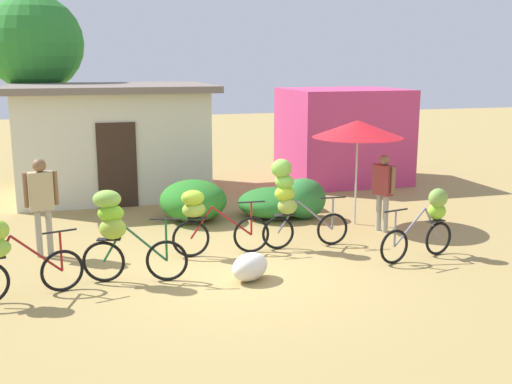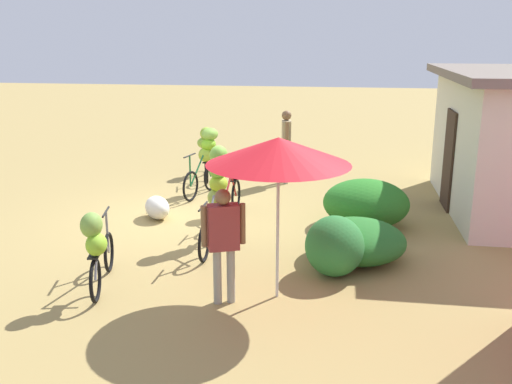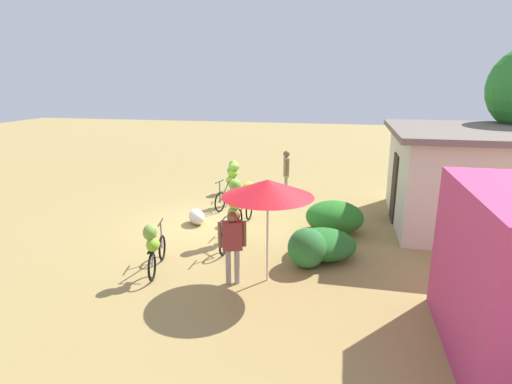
% 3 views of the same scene
% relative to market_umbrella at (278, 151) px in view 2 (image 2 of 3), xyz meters
% --- Properties ---
extents(ground_plane, '(60.00, 60.00, 0.00)m').
position_rel_market_umbrella_xyz_m(ground_plane, '(-3.19, -2.21, -2.02)').
color(ground_plane, '#A1884D').
extents(hedge_bush_front_left, '(1.44, 1.59, 0.88)m').
position_rel_market_umbrella_xyz_m(hedge_bush_front_left, '(-3.22, 1.29, -1.58)').
color(hedge_bush_front_left, '#297823').
rests_on(hedge_bush_front_left, ground).
extents(hedge_bush_front_right, '(1.50, 1.52, 0.64)m').
position_rel_market_umbrella_xyz_m(hedge_bush_front_right, '(-1.50, 1.10, -1.70)').
color(hedge_bush_front_right, '#266C27').
rests_on(hedge_bush_front_right, ground).
extents(hedge_bush_mid, '(0.99, 0.88, 0.89)m').
position_rel_market_umbrella_xyz_m(hedge_bush_mid, '(-0.88, 0.75, -1.58)').
color(hedge_bush_mid, '#2C7835').
rests_on(hedge_bush_mid, ground).
extents(market_umbrella, '(1.87, 1.87, 2.20)m').
position_rel_market_umbrella_xyz_m(market_umbrella, '(0.00, 0.00, 0.00)').
color(market_umbrella, beige).
rests_on(market_umbrella, ground).
extents(bicycle_leftmost, '(1.66, 0.62, 1.22)m').
position_rel_market_umbrella_xyz_m(bicycle_leftmost, '(-6.61, -2.58, -1.29)').
color(bicycle_leftmost, black).
rests_on(bicycle_leftmost, ground).
extents(bicycle_near_pile, '(1.61, 0.57, 1.46)m').
position_rel_market_umbrella_xyz_m(bicycle_near_pile, '(-5.04, -2.18, -1.14)').
color(bicycle_near_pile, black).
rests_on(bicycle_near_pile, ground).
extents(bicycle_center_loaded, '(1.76, 0.39, 1.20)m').
position_rel_market_umbrella_xyz_m(bicycle_center_loaded, '(-3.48, -1.26, -1.30)').
color(bicycle_center_loaded, black).
rests_on(bicycle_center_loaded, ground).
extents(bicycle_by_shop, '(1.68, 0.37, 1.67)m').
position_rel_market_umbrella_xyz_m(bicycle_by_shop, '(-1.90, -1.25, -1.06)').
color(bicycle_by_shop, black).
rests_on(bicycle_by_shop, ground).
extents(bicycle_rightmost, '(1.60, 0.52, 1.22)m').
position_rel_market_umbrella_xyz_m(bicycle_rightmost, '(0.27, -2.42, -1.33)').
color(bicycle_rightmost, black).
rests_on(bicycle_rightmost, ground).
extents(produce_sack, '(0.83, 0.76, 0.44)m').
position_rel_market_umbrella_xyz_m(produce_sack, '(-3.06, -2.70, -1.80)').
color(produce_sack, silver).
rests_on(produce_sack, ground).
extents(person_vendor, '(0.33, 0.55, 1.57)m').
position_rel_market_umbrella_xyz_m(person_vendor, '(0.28, -0.67, -1.07)').
color(person_vendor, gray).
rests_on(person_vendor, ground).
extents(person_bystander, '(0.57, 0.26, 1.75)m').
position_rel_market_umbrella_xyz_m(person_bystander, '(-6.21, -0.51, -0.94)').
color(person_bystander, gray).
rests_on(person_bystander, ground).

